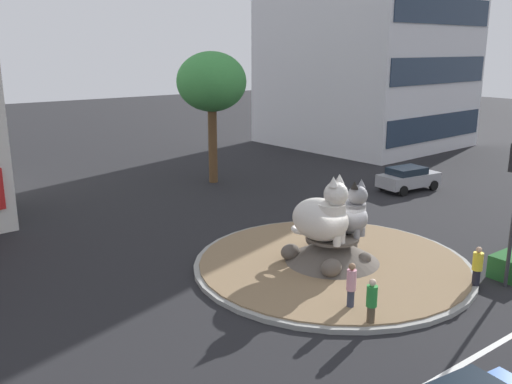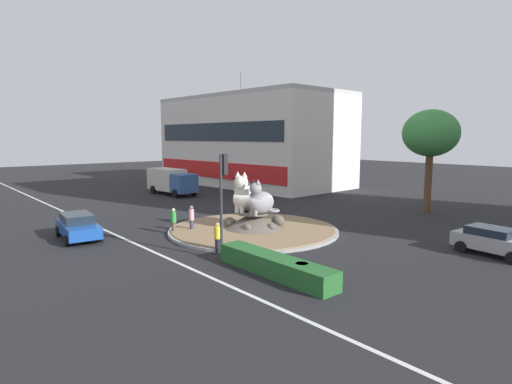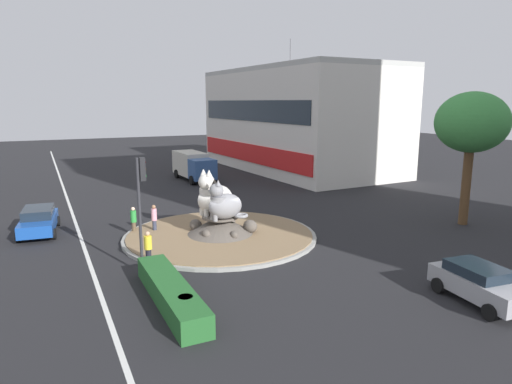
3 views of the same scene
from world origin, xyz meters
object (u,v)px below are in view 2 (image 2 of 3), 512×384
at_px(sedan_on_far_lane, 494,241).
at_px(delivery_box_truck, 171,181).
at_px(broadleaf_tree_behind_island, 431,134).
at_px(cat_statue_grey, 260,201).
at_px(traffic_light_mast, 223,187).
at_px(pedestrian_green_shirt, 174,220).
at_px(cat_statue_white, 246,197).
at_px(hatchback_near_shophouse, 78,226).
at_px(pedestrian_yellow_shirt, 217,237).
at_px(pedestrian_pink_shirt, 192,218).
at_px(litter_bin, 302,273).
at_px(shophouse_block, 252,141).

xyz_separation_m(sedan_on_far_lane, delivery_box_truck, (-32.50, -1.28, 0.74)).
bearing_deg(broadleaf_tree_behind_island, cat_statue_grey, -102.49).
bearing_deg(traffic_light_mast, pedestrian_green_shirt, 84.48).
height_order(cat_statue_white, hatchback_near_shophouse, cat_statue_white).
distance_m(traffic_light_mast, hatchback_near_shophouse, 10.75).
relative_size(traffic_light_mast, pedestrian_yellow_shirt, 3.25).
bearing_deg(traffic_light_mast, sedan_on_far_lane, -36.87).
distance_m(cat_statue_white, broadleaf_tree_behind_island, 16.81).
xyz_separation_m(cat_statue_white, cat_statue_grey, (1.46, 0.05, -0.15)).
bearing_deg(pedestrian_pink_shirt, litter_bin, -58.36).
bearing_deg(sedan_on_far_lane, hatchback_near_shophouse, -133.52).
distance_m(traffic_light_mast, pedestrian_pink_shirt, 7.11).
distance_m(cat_statue_white, hatchback_near_shophouse, 10.79).
relative_size(shophouse_block, pedestrian_yellow_shirt, 15.53).
height_order(cat_statue_white, traffic_light_mast, traffic_light_mast).
xyz_separation_m(shophouse_block, litter_bin, (31.04, -23.23, -5.37)).
xyz_separation_m(broadleaf_tree_behind_island, hatchback_near_shophouse, (-9.74, -25.04, -5.71)).
xyz_separation_m(cat_statue_white, sedan_on_far_lane, (13.41, 6.22, -1.50)).
height_order(cat_statue_grey, delivery_box_truck, cat_statue_grey).
height_order(pedestrian_green_shirt, sedan_on_far_lane, pedestrian_green_shirt).
relative_size(hatchback_near_shophouse, delivery_box_truck, 0.69).
bearing_deg(sedan_on_far_lane, cat_statue_white, -149.37).
relative_size(cat_statue_white, pedestrian_yellow_shirt, 1.81).
relative_size(sedan_on_far_lane, delivery_box_truck, 0.60).
bearing_deg(shophouse_block, delivery_box_truck, -83.08).
xyz_separation_m(hatchback_near_shophouse, litter_bin, (14.60, 4.73, -0.37)).
distance_m(cat_statue_white, pedestrian_green_shirt, 5.03).
height_order(pedestrian_yellow_shirt, delivery_box_truck, delivery_box_truck).
bearing_deg(delivery_box_truck, pedestrian_green_shirt, -31.11).
xyz_separation_m(traffic_light_mast, broadleaf_tree_behind_island, (0.38, 20.67, 2.75)).
distance_m(pedestrian_green_shirt, sedan_on_far_lane, 18.74).
bearing_deg(broadleaf_tree_behind_island, pedestrian_yellow_shirt, -94.30).
xyz_separation_m(delivery_box_truck, litter_bin, (28.82, -9.73, -1.09)).
height_order(traffic_light_mast, sedan_on_far_lane, traffic_light_mast).
xyz_separation_m(traffic_light_mast, litter_bin, (5.23, 0.36, -3.33)).
relative_size(shophouse_block, sedan_on_far_lane, 6.22).
xyz_separation_m(pedestrian_yellow_shirt, hatchback_near_shophouse, (-8.22, -4.80, -0.06)).
bearing_deg(pedestrian_green_shirt, litter_bin, -37.98).
bearing_deg(sedan_on_far_lane, traffic_light_mast, -122.33).
xyz_separation_m(sedan_on_far_lane, hatchback_near_shophouse, (-18.28, -15.73, 0.02)).
height_order(broadleaf_tree_behind_island, pedestrian_pink_shirt, broadleaf_tree_behind_island).
height_order(shophouse_block, sedan_on_far_lane, shophouse_block).
relative_size(pedestrian_pink_shirt, pedestrian_green_shirt, 1.05).
distance_m(cat_statue_white, pedestrian_yellow_shirt, 5.96).
height_order(pedestrian_pink_shirt, hatchback_near_shophouse, pedestrian_pink_shirt).
height_order(cat_statue_grey, hatchback_near_shophouse, cat_statue_grey).
bearing_deg(hatchback_near_shophouse, pedestrian_green_shirt, 67.73).
distance_m(cat_statue_grey, traffic_light_mast, 6.24).
xyz_separation_m(cat_statue_white, hatchback_near_shophouse, (-4.86, -9.51, -1.48)).
bearing_deg(broadleaf_tree_behind_island, sedan_on_far_lane, -47.47).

